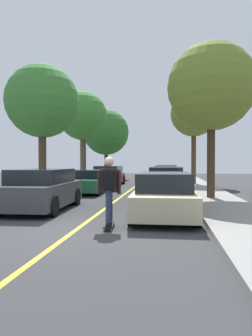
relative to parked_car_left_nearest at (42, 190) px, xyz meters
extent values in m
plane|color=#353538|center=(2.08, -2.94, -0.69)|extent=(80.00, 80.00, 0.00)
cube|color=gold|center=(2.08, 1.06, -0.69)|extent=(0.12, 39.20, 0.01)
cube|color=#38383D|center=(0.00, -0.01, -0.14)|extent=(1.90, 4.06, 0.74)
cube|color=black|center=(0.00, 0.03, 0.47)|extent=(1.65, 2.62, 0.47)
cylinder|color=black|center=(0.87, -1.29, -0.37)|extent=(0.24, 0.65, 0.64)
cylinder|color=black|center=(0.80, 1.32, -0.37)|extent=(0.24, 0.65, 0.64)
cylinder|color=black|center=(-0.87, 1.27, -0.37)|extent=(0.24, 0.65, 0.64)
cube|color=#1E5B33|center=(0.00, 5.94, -0.21)|extent=(1.97, 4.17, 0.60)
cube|color=black|center=(0.00, 6.14, 0.31)|extent=(1.70, 2.35, 0.45)
cylinder|color=black|center=(0.91, 4.60, -0.37)|extent=(0.24, 0.65, 0.64)
cylinder|color=black|center=(-0.84, 4.56, -0.37)|extent=(0.24, 0.65, 0.64)
cylinder|color=black|center=(0.84, 7.33, -0.37)|extent=(0.24, 0.65, 0.64)
cylinder|color=black|center=(-0.91, 7.28, -0.37)|extent=(0.24, 0.65, 0.64)
cube|color=maroon|center=(0.00, 11.87, -0.19)|extent=(1.94, 4.18, 0.64)
cube|color=black|center=(0.00, 12.11, 0.40)|extent=(1.69, 2.65, 0.56)
cylinder|color=black|center=(0.86, 10.48, -0.37)|extent=(0.23, 0.64, 0.64)
cylinder|color=black|center=(-0.90, 10.51, -0.37)|extent=(0.23, 0.64, 0.64)
cylinder|color=black|center=(0.90, 13.24, -0.37)|extent=(0.23, 0.64, 0.64)
cylinder|color=black|center=(-0.86, 13.26, -0.37)|extent=(0.23, 0.64, 0.64)
cube|color=#BCAD89|center=(4.16, -0.76, -0.20)|extent=(1.78, 4.35, 0.62)
cube|color=black|center=(4.16, -0.71, 0.36)|extent=(1.56, 2.75, 0.52)
cylinder|color=black|center=(3.34, 0.70, -0.37)|extent=(0.23, 0.64, 0.64)
cylinder|color=black|center=(4.95, 0.72, -0.37)|extent=(0.23, 0.64, 0.64)
cylinder|color=black|center=(3.37, -2.23, -0.37)|extent=(0.23, 0.64, 0.64)
cylinder|color=black|center=(4.99, -2.21, -0.37)|extent=(0.23, 0.64, 0.64)
cube|color=#38383D|center=(4.16, 5.44, -0.15)|extent=(1.78, 4.55, 0.72)
cube|color=black|center=(4.16, 5.29, 0.46)|extent=(1.55, 3.07, 0.50)
cylinder|color=black|center=(3.34, 6.99, -0.37)|extent=(0.23, 0.64, 0.64)
cylinder|color=black|center=(4.94, 7.01, -0.37)|extent=(0.23, 0.64, 0.64)
cylinder|color=black|center=(3.39, 3.86, -0.37)|extent=(0.23, 0.64, 0.64)
cylinder|color=black|center=(4.98, 3.89, -0.37)|extent=(0.23, 0.64, 0.64)
cube|color=white|center=(4.16, 12.54, -0.18)|extent=(1.84, 4.73, 0.67)
cube|color=black|center=(4.16, 12.33, 0.43)|extent=(1.59, 2.98, 0.54)
cylinder|color=black|center=(3.38, 14.20, -0.37)|extent=(0.23, 0.64, 0.64)
cylinder|color=black|center=(5.01, 14.17, -0.37)|extent=(0.23, 0.64, 0.64)
cylinder|color=black|center=(3.32, 10.90, -0.37)|extent=(0.23, 0.64, 0.64)
cylinder|color=black|center=(4.94, 10.87, -0.37)|extent=(0.23, 0.64, 0.64)
cube|color=#B7B7BC|center=(4.16, 18.25, -0.14)|extent=(1.91, 4.70, 0.75)
cube|color=black|center=(4.16, 18.22, 0.48)|extent=(1.68, 2.91, 0.47)
cylinder|color=black|center=(3.28, 19.90, -0.37)|extent=(0.22, 0.64, 0.64)
cylinder|color=black|center=(5.05, 19.90, -0.37)|extent=(0.22, 0.64, 0.64)
cylinder|color=black|center=(3.27, 16.61, -0.37)|extent=(0.22, 0.64, 0.64)
cylinder|color=black|center=(5.04, 16.60, -0.37)|extent=(0.22, 0.64, 0.64)
cylinder|color=#4C3823|center=(-1.93, 4.64, 1.17)|extent=(0.38, 0.38, 3.46)
sphere|color=#3D7F33|center=(-1.93, 4.64, 3.98)|extent=(3.62, 3.62, 3.62)
cylinder|color=brown|center=(-1.93, 12.13, 1.34)|extent=(0.44, 0.44, 3.78)
sphere|color=#3D7F33|center=(-1.93, 12.13, 4.37)|extent=(3.57, 3.57, 3.57)
cylinder|color=#3D2D1E|center=(-1.93, 20.81, 0.96)|extent=(0.37, 0.37, 3.02)
sphere|color=#2D6B28|center=(-1.93, 20.81, 4.01)|extent=(4.61, 4.61, 4.61)
cylinder|color=#3D2D1E|center=(6.09, 3.44, 1.29)|extent=(0.34, 0.34, 3.68)
sphere|color=olive|center=(6.09, 3.44, 4.15)|extent=(3.72, 3.72, 3.72)
cylinder|color=#4C3823|center=(6.09, 12.21, 1.51)|extent=(0.33, 0.33, 4.13)
sphere|color=olive|center=(6.09, 12.21, 4.41)|extent=(3.27, 3.27, 3.27)
cylinder|color=#38383D|center=(-1.75, 12.00, 2.15)|extent=(0.12, 0.12, 5.41)
cube|color=#EAE5C6|center=(-1.75, 12.00, 4.98)|extent=(0.36, 0.24, 0.20)
cube|color=black|center=(2.83, -2.63, -0.60)|extent=(0.30, 0.86, 0.02)
cylinder|color=beige|center=(2.71, -2.30, -0.67)|extent=(0.03, 0.06, 0.06)
cylinder|color=beige|center=(2.90, -2.28, -0.67)|extent=(0.03, 0.06, 0.06)
cylinder|color=beige|center=(2.77, -2.98, -0.67)|extent=(0.03, 0.06, 0.06)
cylinder|color=beige|center=(2.96, -2.96, -0.67)|extent=(0.03, 0.06, 0.06)
cube|color=#99999E|center=(2.80, -2.29, -0.63)|extent=(0.10, 0.05, 0.02)
cube|color=#99999E|center=(2.87, -2.97, -0.63)|extent=(0.10, 0.05, 0.02)
cube|color=black|center=(2.81, -2.41, -0.56)|extent=(0.12, 0.27, 0.06)
cube|color=black|center=(2.85, -2.85, -0.56)|extent=(0.12, 0.27, 0.06)
cylinder|color=#283351|center=(2.82, -2.51, -0.13)|extent=(0.16, 0.16, 0.79)
cylinder|color=#283351|center=(2.85, -2.75, -0.13)|extent=(0.16, 0.16, 0.79)
cube|color=black|center=(2.83, -2.63, 0.49)|extent=(0.42, 0.26, 0.59)
sphere|color=tan|center=(2.83, -2.63, 0.95)|extent=(0.23, 0.23, 0.23)
cylinder|color=black|center=(2.59, -2.65, 0.45)|extent=(0.10, 0.10, 0.58)
cylinder|color=black|center=(3.08, -2.60, 0.45)|extent=(0.10, 0.10, 0.58)
cube|color=black|center=(2.85, -2.83, 0.51)|extent=(0.32, 0.21, 0.44)
camera|label=1|loc=(4.25, -10.08, 0.92)|focal=33.06mm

